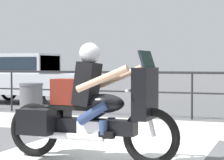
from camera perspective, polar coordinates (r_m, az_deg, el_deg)
The scene contains 5 objects.
sidewalk_band at distance 9.20m, azimuth 8.58°, elevation -6.23°, with size 44.00×2.40×0.01m, color #B7B2A8.
fence_railing at distance 10.64m, azimuth 10.42°, elevation -0.22°, with size 36.00×0.05×1.15m.
motorcycle at distance 5.97m, azimuth -2.97°, elevation -3.82°, with size 2.52×0.76×1.62m.
parked_car at distance 14.98m, azimuth -11.21°, elevation 0.58°, with size 4.24×1.69×1.68m.
trash_bin at distance 10.54m, azimuth -10.51°, elevation -2.78°, with size 0.56×0.56×0.88m.
Camera 1 is at (1.95, -5.49, 1.33)m, focal length 70.00 mm.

